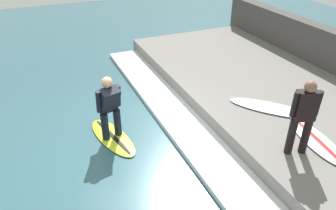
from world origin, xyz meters
The scene contains 8 objects.
ground_plane centered at (0.00, 0.00, 0.00)m, with size 28.00×28.00×0.00m, color #335B66.
concrete_ledge centered at (3.96, 0.00, 0.21)m, with size 4.40×10.71×0.42m, color slate.
wave_foam_crest centered at (1.27, 0.00, 0.05)m, with size 0.99×10.17×0.11m, color silver.
surfboard_riding centered at (-0.43, 0.21, 0.03)m, with size 0.98×1.85×0.07m.
surfer_riding centered at (-0.43, 0.21, 0.88)m, with size 0.57×0.55×1.49m.
surfer_waiting_near centered at (2.61, -2.22, 1.29)m, with size 0.51×0.35×1.55m.
surfboard_waiting_near centered at (3.26, -2.16, 0.45)m, with size 0.81×1.72×0.07m.
surfboard_spare centered at (3.24, -0.72, 0.45)m, with size 1.75×1.88×0.06m.
Camera 1 is at (-1.69, -5.90, 4.47)m, focal length 35.00 mm.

